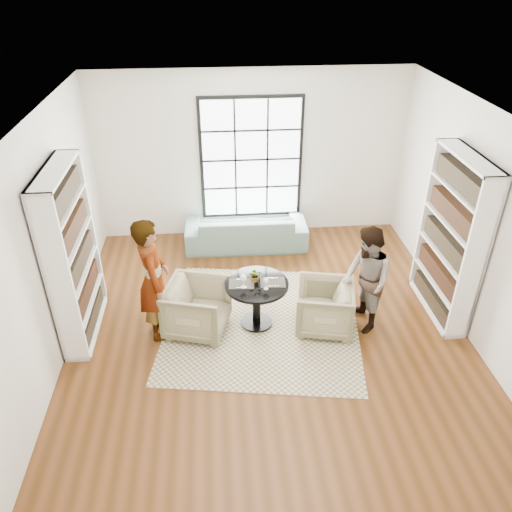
{
  "coord_description": "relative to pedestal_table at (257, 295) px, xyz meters",
  "views": [
    {
      "loc": [
        -0.67,
        -5.43,
        4.59
      ],
      "look_at": [
        -0.14,
        0.4,
        1.01
      ],
      "focal_mm": 35.0,
      "sensor_mm": 36.0,
      "label": 1
    }
  ],
  "objects": [
    {
      "name": "ground",
      "position": [
        0.16,
        -0.18,
        -0.51
      ],
      "size": [
        6.0,
        6.0,
        0.0
      ],
      "primitive_type": "plane",
      "color": "#5F3316"
    },
    {
      "name": "room_shell",
      "position": [
        0.16,
        0.37,
        0.74
      ],
      "size": [
        6.0,
        6.01,
        6.0
      ],
      "color": "silver",
      "rests_on": "ground"
    },
    {
      "name": "rug",
      "position": [
        0.08,
        0.01,
        -0.51
      ],
      "size": [
        3.12,
        3.12,
        0.01
      ],
      "primitive_type": "cube",
      "rotation": [
        0.0,
        0.0,
        -0.16
      ],
      "color": "#C2B391",
      "rests_on": "ground"
    },
    {
      "name": "pedestal_table",
      "position": [
        0.0,
        0.0,
        0.0
      ],
      "size": [
        0.88,
        0.88,
        0.71
      ],
      "rotation": [
        0.0,
        0.0,
        -0.07
      ],
      "color": "black",
      "rests_on": "ground"
    },
    {
      "name": "sofa",
      "position": [
        0.02,
        2.27,
        -0.2
      ],
      "size": [
        2.17,
        0.89,
        0.63
      ],
      "primitive_type": "imported",
      "rotation": [
        0.0,
        0.0,
        3.12
      ],
      "color": "gray",
      "rests_on": "ground"
    },
    {
      "name": "armchair_left",
      "position": [
        -0.83,
        -0.05,
        -0.14
      ],
      "size": [
        1.02,
        1.0,
        0.75
      ],
      "primitive_type": "imported",
      "rotation": [
        0.0,
        0.0,
        1.3
      ],
      "color": "tan",
      "rests_on": "ground"
    },
    {
      "name": "armchair_right",
      "position": [
        0.93,
        -0.16,
        -0.16
      ],
      "size": [
        0.93,
        0.91,
        0.71
      ],
      "primitive_type": "imported",
      "rotation": [
        0.0,
        0.0,
        -1.79
      ],
      "color": "tan",
      "rests_on": "ground"
    },
    {
      "name": "person_left",
      "position": [
        -1.38,
        -0.05,
        0.37
      ],
      "size": [
        0.51,
        0.7,
        1.77
      ],
      "primitive_type": "imported",
      "rotation": [
        0.0,
        0.0,
        1.71
      ],
      "color": "gray",
      "rests_on": "ground"
    },
    {
      "name": "person_right",
      "position": [
        1.48,
        -0.16,
        0.26
      ],
      "size": [
        0.69,
        0.83,
        1.55
      ],
      "primitive_type": "imported",
      "rotation": [
        0.0,
        0.0,
        -1.43
      ],
      "color": "gray",
      "rests_on": "ground"
    },
    {
      "name": "placemat_left",
      "position": [
        -0.21,
        -0.0,
        0.2
      ],
      "size": [
        0.36,
        0.28,
        0.01
      ],
      "primitive_type": "cube",
      "rotation": [
        0.0,
        0.0,
        -0.07
      ],
      "color": "black",
      "rests_on": "pedestal_table"
    },
    {
      "name": "placemat_right",
      "position": [
        0.22,
        -0.0,
        0.2
      ],
      "size": [
        0.36,
        0.28,
        0.01
      ],
      "primitive_type": "cube",
      "rotation": [
        0.0,
        0.0,
        -0.07
      ],
      "color": "black",
      "rests_on": "pedestal_table"
    },
    {
      "name": "cutlery_left",
      "position": [
        -0.21,
        -0.0,
        0.2
      ],
      "size": [
        0.15,
        0.23,
        0.01
      ],
      "primitive_type": null,
      "rotation": [
        0.0,
        0.0,
        -0.07
      ],
      "color": "silver",
      "rests_on": "placemat_left"
    },
    {
      "name": "cutlery_right",
      "position": [
        0.22,
        -0.0,
        0.2
      ],
      "size": [
        0.15,
        0.23,
        0.01
      ],
      "primitive_type": null,
      "rotation": [
        0.0,
        0.0,
        -0.07
      ],
      "color": "silver",
      "rests_on": "placemat_right"
    },
    {
      "name": "wine_glass_left",
      "position": [
        -0.18,
        -0.09,
        0.34
      ],
      "size": [
        0.09,
        0.09,
        0.2
      ],
      "color": "silver",
      "rests_on": "pedestal_table"
    },
    {
      "name": "wine_glass_right",
      "position": [
        0.11,
        -0.14,
        0.32
      ],
      "size": [
        0.08,
        0.08,
        0.17
      ],
      "color": "silver",
      "rests_on": "pedestal_table"
    },
    {
      "name": "flower_centerpiece",
      "position": [
        -0.01,
        0.05,
        0.29
      ],
      "size": [
        0.18,
        0.16,
        0.19
      ],
      "primitive_type": "imported",
      "rotation": [
        0.0,
        0.0,
        -0.05
      ],
      "color": "gray",
      "rests_on": "pedestal_table"
    }
  ]
}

